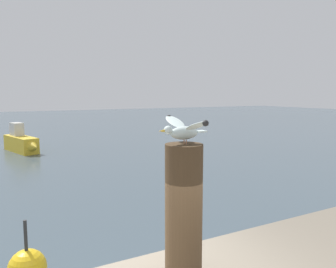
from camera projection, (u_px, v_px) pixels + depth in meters
mooring_post at (184, 213)px, 2.63m from camera, size 0.29×0.29×1.08m
seagull at (184, 129)px, 2.55m from camera, size 0.39×0.62×0.20m
boat_yellow at (22, 143)px, 18.23m from camera, size 1.64×3.51×1.54m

